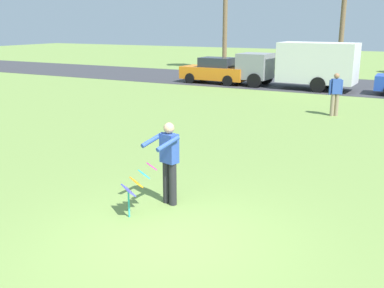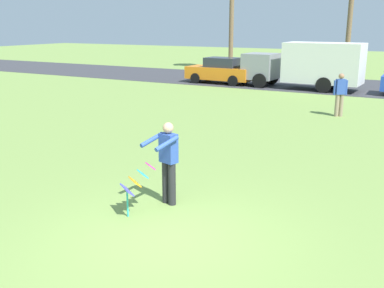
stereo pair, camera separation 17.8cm
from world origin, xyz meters
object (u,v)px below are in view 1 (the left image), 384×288
at_px(kite_held, 137,183).
at_px(parked_truck_grey_van, 303,64).
at_px(person_kite_flyer, 169,160).
at_px(person_walker_near, 335,93).
at_px(parked_car_orange, 215,71).

relative_size(kite_held, parked_truck_grey_van, 0.15).
height_order(person_kite_flyer, kite_held, person_kite_flyer).
xyz_separation_m(parked_truck_grey_van, person_walker_near, (3.15, -7.15, -0.48)).
bearing_deg(person_walker_near, parked_truck_grey_van, 113.80).
distance_m(kite_held, parked_car_orange, 20.34).
distance_m(person_kite_flyer, person_walker_near, 11.18).
xyz_separation_m(person_kite_flyer, parked_car_orange, (-7.34, 18.26, -0.18)).
bearing_deg(parked_car_orange, parked_truck_grey_van, 0.02).
bearing_deg(parked_truck_grey_van, person_kite_flyer, -84.08).
bearing_deg(person_kite_flyer, parked_truck_grey_van, 95.92).
bearing_deg(parked_car_orange, person_kite_flyer, -68.10).
height_order(person_kite_flyer, parked_truck_grey_van, parked_truck_grey_van).
bearing_deg(person_kite_flyer, parked_car_orange, 111.90).
relative_size(person_kite_flyer, parked_truck_grey_van, 0.26).
bearing_deg(parked_truck_grey_van, parked_car_orange, -179.98).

